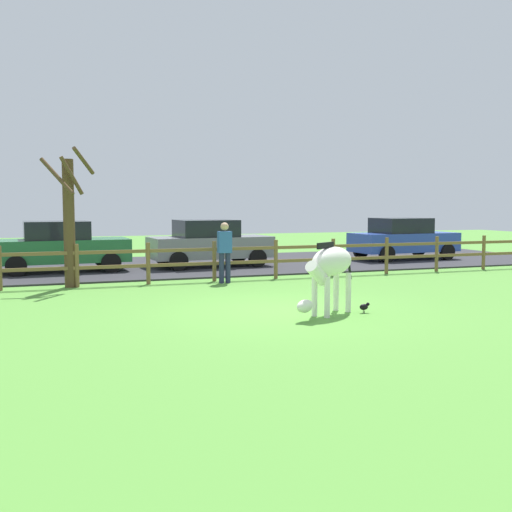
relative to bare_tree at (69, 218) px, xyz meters
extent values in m
plane|color=#549338|center=(3.84, -5.06, -1.78)|extent=(60.00, 60.00, 0.00)
cube|color=#2D2D33|center=(3.84, 4.24, -1.76)|extent=(28.00, 7.40, 0.05)
cylinder|color=brown|center=(-1.67, -0.06, -1.23)|extent=(0.11, 0.11, 1.11)
cylinder|color=brown|center=(0.15, -0.06, -1.23)|extent=(0.11, 0.11, 1.11)
cylinder|color=brown|center=(1.98, -0.06, -1.23)|extent=(0.11, 0.11, 1.11)
cylinder|color=brown|center=(3.81, -0.06, -1.23)|extent=(0.11, 0.11, 1.11)
cylinder|color=brown|center=(5.64, -0.06, -1.23)|extent=(0.11, 0.11, 1.11)
cylinder|color=brown|center=(7.47, -0.06, -1.23)|extent=(0.11, 0.11, 1.11)
cylinder|color=brown|center=(9.30, -0.06, -1.23)|extent=(0.11, 0.11, 1.11)
cylinder|color=brown|center=(11.13, -0.06, -1.23)|extent=(0.11, 0.11, 1.11)
cylinder|color=brown|center=(12.96, -0.06, -1.23)|extent=(0.11, 0.11, 1.11)
cube|color=brown|center=(3.81, -0.06, -1.28)|extent=(21.94, 0.06, 0.09)
cube|color=brown|center=(3.81, -0.06, -0.89)|extent=(21.94, 0.06, 0.09)
cylinder|color=#513A23|center=(0.00, 0.03, -0.15)|extent=(0.29, 0.29, 3.27)
cylinder|color=#513A23|center=(-0.28, -0.32, 1.03)|extent=(0.83, 0.67, 0.95)
cylinder|color=#513A23|center=(0.07, -0.22, 1.06)|extent=(0.61, 0.28, 0.97)
cylinder|color=#513A23|center=(0.37, -0.22, 1.43)|extent=(0.61, 0.85, 0.65)
ellipsoid|color=white|center=(4.58, -5.70, -0.75)|extent=(1.30, 1.07, 0.56)
cylinder|color=white|center=(4.31, -6.03, -1.39)|extent=(0.11, 0.11, 0.78)
cylinder|color=white|center=(4.16, -5.79, -1.39)|extent=(0.11, 0.11, 0.78)
cylinder|color=white|center=(4.99, -5.60, -1.39)|extent=(0.11, 0.11, 0.78)
cylinder|color=white|center=(4.84, -5.36, -1.39)|extent=(0.11, 0.11, 0.78)
cylinder|color=white|center=(4.13, -5.98, -0.94)|extent=(0.63, 0.52, 0.51)
ellipsoid|color=white|center=(3.78, -6.20, -1.50)|extent=(0.48, 0.40, 0.24)
cube|color=black|center=(4.37, -5.83, -0.43)|extent=(0.50, 0.33, 0.12)
cylinder|color=black|center=(5.14, -5.34, -0.90)|extent=(0.19, 0.14, 0.54)
cylinder|color=black|center=(5.22, -5.79, -1.75)|extent=(0.01, 0.01, 0.06)
cylinder|color=black|center=(5.22, -5.83, -1.75)|extent=(0.01, 0.01, 0.06)
ellipsoid|color=black|center=(5.22, -5.81, -1.66)|extent=(0.18, 0.10, 0.12)
sphere|color=black|center=(5.31, -5.81, -1.61)|extent=(0.07, 0.07, 0.07)
cube|color=#236B38|center=(-0.07, 3.46, -1.08)|extent=(4.07, 1.87, 0.70)
cube|color=black|center=(-0.22, 3.45, -0.45)|extent=(1.97, 1.64, 0.56)
cylinder|color=black|center=(1.24, 4.36, -1.43)|extent=(0.61, 0.21, 0.60)
cylinder|color=black|center=(1.32, 2.66, -1.43)|extent=(0.61, 0.21, 0.60)
cylinder|color=black|center=(-1.45, 4.25, -1.43)|extent=(0.61, 0.21, 0.60)
cylinder|color=black|center=(-1.38, 2.55, -1.43)|extent=(0.61, 0.21, 0.60)
cube|color=#2D4CAD|center=(12.25, 3.50, -1.08)|extent=(4.09, 1.93, 0.70)
cube|color=black|center=(12.10, 3.49, -0.45)|extent=(1.99, 1.67, 0.56)
cylinder|color=black|center=(13.55, 4.42, -1.43)|extent=(0.61, 0.21, 0.60)
cylinder|color=black|center=(13.65, 2.72, -1.43)|extent=(0.61, 0.21, 0.60)
cylinder|color=black|center=(10.85, 4.27, -1.43)|extent=(0.61, 0.21, 0.60)
cylinder|color=black|center=(10.95, 2.57, -1.43)|extent=(0.61, 0.21, 0.60)
cube|color=slate|center=(4.65, 3.39, -1.08)|extent=(4.10, 1.96, 0.70)
cube|color=black|center=(4.50, 3.38, -0.45)|extent=(2.00, 1.68, 0.56)
cylinder|color=black|center=(5.95, 4.33, -1.43)|extent=(0.61, 0.22, 0.60)
cylinder|color=black|center=(6.06, 2.63, -1.43)|extent=(0.61, 0.22, 0.60)
cylinder|color=black|center=(3.25, 4.15, -1.43)|extent=(0.61, 0.22, 0.60)
cylinder|color=black|center=(3.36, 2.45, -1.43)|extent=(0.61, 0.22, 0.60)
cylinder|color=#232847|center=(3.88, -0.53, -1.37)|extent=(0.14, 0.14, 0.82)
cylinder|color=#232847|center=(4.06, -0.53, -1.37)|extent=(0.14, 0.14, 0.82)
cube|color=#2D569E|center=(3.97, -0.53, -0.67)|extent=(0.36, 0.22, 0.58)
sphere|color=tan|center=(3.97, -0.53, -0.25)|extent=(0.22, 0.22, 0.22)
camera|label=1|loc=(-0.77, -16.22, 0.36)|focal=42.76mm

